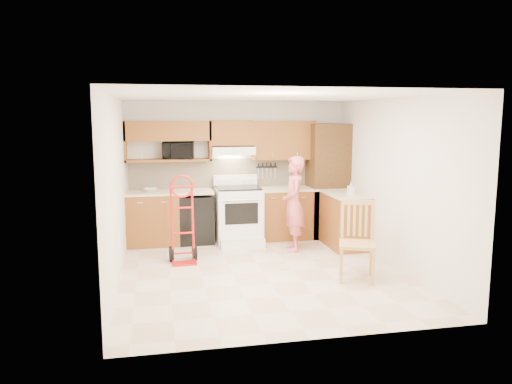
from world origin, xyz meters
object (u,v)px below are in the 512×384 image
object	(u,v)px
microwave	(178,150)
dining_chair	(357,241)
hand_truck	(183,224)
range	(239,210)
person	(294,204)

from	to	relation	value
microwave	dining_chair	xyz separation A→B (m)	(2.28, -2.64, -1.10)
microwave	hand_truck	world-z (taller)	microwave
range	person	xyz separation A→B (m)	(0.81, -0.69, 0.20)
range	hand_truck	bearing A→B (deg)	-134.65
person	dining_chair	world-z (taller)	person
person	dining_chair	bearing A→B (deg)	23.10
hand_truck	dining_chair	distance (m)	2.63
microwave	range	bearing A→B (deg)	-10.31
microwave	person	size ratio (longest dim) A/B	0.34
microwave	range	size ratio (longest dim) A/B	0.46
person	dining_chair	distance (m)	1.72
person	range	bearing A→B (deg)	-122.53
hand_truck	microwave	bearing A→B (deg)	86.71
range	hand_truck	xyz separation A→B (m)	(-1.04, -1.05, 0.02)
microwave	range	world-z (taller)	microwave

